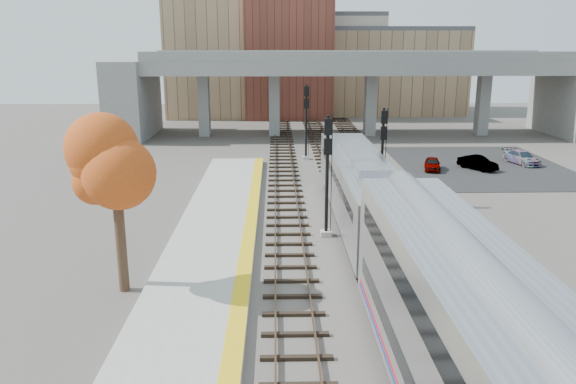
# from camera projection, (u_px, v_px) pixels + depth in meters

# --- Properties ---
(ground) EXTENTS (160.00, 160.00, 0.00)m
(ground) POSITION_uv_depth(u_px,v_px,m) (377.00, 323.00, 21.54)
(ground) COLOR #47423D
(ground) RESTS_ON ground
(platform) EXTENTS (4.50, 60.00, 0.35)m
(platform) POSITION_uv_depth(u_px,v_px,m) (188.00, 320.00, 21.34)
(platform) COLOR #9E9E99
(platform) RESTS_ON ground
(yellow_strip) EXTENTS (0.70, 60.00, 0.01)m
(yellow_strip) POSITION_uv_depth(u_px,v_px,m) (238.00, 316.00, 21.33)
(yellow_strip) COLOR yellow
(yellow_strip) RESTS_ON platform
(tracks) EXTENTS (10.70, 95.00, 0.25)m
(tracks) POSITION_uv_depth(u_px,v_px,m) (356.00, 221.00, 33.62)
(tracks) COLOR black
(tracks) RESTS_ON ground
(overpass) EXTENTS (54.00, 12.00, 9.50)m
(overpass) POSITION_uv_depth(u_px,v_px,m) (353.00, 84.00, 63.61)
(overpass) COLOR slate
(overpass) RESTS_ON ground
(buildings_far) EXTENTS (43.00, 21.00, 20.60)m
(buildings_far) POSITION_uv_depth(u_px,v_px,m) (309.00, 60.00, 83.83)
(buildings_far) COLOR tan
(buildings_far) RESTS_ON ground
(parking_lot) EXTENTS (14.00, 18.00, 0.04)m
(parking_lot) POSITION_uv_depth(u_px,v_px,m) (481.00, 166.00, 48.88)
(parking_lot) COLOR black
(parking_lot) RESTS_ON ground
(locomotive) EXTENTS (3.02, 19.05, 4.10)m
(locomotive) POSITION_uv_depth(u_px,v_px,m) (360.00, 187.00, 32.57)
(locomotive) COLOR #A8AAB2
(locomotive) RESTS_ON ground
(signal_mast_near) EXTENTS (0.60, 0.64, 6.71)m
(signal_mast_near) POSITION_uv_depth(u_px,v_px,m) (327.00, 179.00, 30.30)
(signal_mast_near) COLOR #9E9E99
(signal_mast_near) RESTS_ON ground
(signal_mast_mid) EXTENTS (0.60, 0.64, 6.40)m
(signal_mast_mid) POSITION_uv_depth(u_px,v_px,m) (382.00, 160.00, 36.23)
(signal_mast_mid) COLOR #9E9E99
(signal_mast_mid) RESTS_ON ground
(signal_mast_far) EXTENTS (0.60, 0.64, 6.79)m
(signal_mast_far) POSITION_uv_depth(u_px,v_px,m) (306.00, 124.00, 50.67)
(signal_mast_far) COLOR #9E9E99
(signal_mast_far) RESTS_ON ground
(tree) EXTENTS (3.60, 3.60, 7.31)m
(tree) POSITION_uv_depth(u_px,v_px,m) (115.00, 168.00, 22.97)
(tree) COLOR #382619
(tree) RESTS_ON ground
(car_a) EXTENTS (1.96, 3.33, 1.06)m
(car_a) POSITION_uv_depth(u_px,v_px,m) (432.00, 164.00, 46.97)
(car_a) COLOR #99999E
(car_a) RESTS_ON parking_lot
(car_b) EXTENTS (2.86, 3.59, 1.15)m
(car_b) POSITION_uv_depth(u_px,v_px,m) (478.00, 163.00, 47.18)
(car_b) COLOR #99999E
(car_b) RESTS_ON parking_lot
(car_c) EXTENTS (2.55, 4.20, 1.14)m
(car_c) POSITION_uv_depth(u_px,v_px,m) (522.00, 157.00, 49.40)
(car_c) COLOR #99999E
(car_c) RESTS_ON parking_lot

